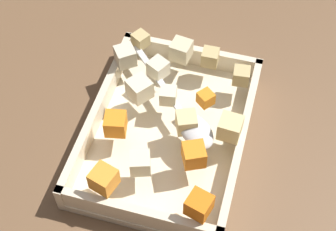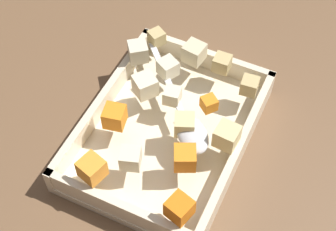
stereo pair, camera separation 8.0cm
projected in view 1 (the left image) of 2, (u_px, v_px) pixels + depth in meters
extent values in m
plane|color=brown|center=(175.00, 140.00, 0.85)|extent=(4.00, 4.00, 0.00)
cube|color=beige|center=(168.00, 135.00, 0.85)|extent=(0.33, 0.25, 0.01)
cube|color=beige|center=(99.00, 110.00, 0.84)|extent=(0.33, 0.01, 0.04)
cube|color=beige|center=(241.00, 143.00, 0.81)|extent=(0.33, 0.01, 0.04)
cube|color=beige|center=(192.00, 55.00, 0.92)|extent=(0.01, 0.25, 0.04)
cube|color=beige|center=(138.00, 215.00, 0.73)|extent=(0.01, 0.25, 0.04)
cube|color=orange|center=(194.00, 155.00, 0.75)|extent=(0.04, 0.04, 0.03)
cube|color=orange|center=(104.00, 179.00, 0.73)|extent=(0.04, 0.04, 0.03)
cube|color=orange|center=(206.00, 98.00, 0.82)|extent=(0.03, 0.03, 0.02)
cube|color=orange|center=(115.00, 124.00, 0.78)|extent=(0.04, 0.04, 0.03)
cube|color=orange|center=(199.00, 205.00, 0.70)|extent=(0.04, 0.04, 0.03)
cube|color=tan|center=(141.00, 40.00, 0.89)|extent=(0.03, 0.03, 0.02)
cube|color=beige|center=(168.00, 95.00, 0.82)|extent=(0.03, 0.03, 0.03)
cube|color=beige|center=(140.00, 163.00, 0.74)|extent=(0.04, 0.04, 0.03)
cube|color=tan|center=(210.00, 57.00, 0.87)|extent=(0.03, 0.03, 0.03)
cube|color=beige|center=(139.00, 89.00, 0.82)|extent=(0.05, 0.05, 0.03)
cube|color=beige|center=(181.00, 50.00, 0.87)|extent=(0.04, 0.04, 0.03)
cube|color=#E0CC89|center=(230.00, 129.00, 0.78)|extent=(0.04, 0.04, 0.03)
cube|color=#E0CC89|center=(186.00, 122.00, 0.79)|extent=(0.04, 0.04, 0.03)
cube|color=tan|center=(241.00, 76.00, 0.84)|extent=(0.03, 0.03, 0.03)
cube|color=beige|center=(158.00, 68.00, 0.85)|extent=(0.04, 0.04, 0.03)
cube|color=beige|center=(125.00, 56.00, 0.87)|extent=(0.04, 0.04, 0.03)
ellipsoid|color=silver|center=(196.00, 131.00, 0.78)|extent=(0.08, 0.08, 0.02)
cube|color=silver|center=(159.00, 80.00, 0.85)|extent=(0.13, 0.13, 0.01)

